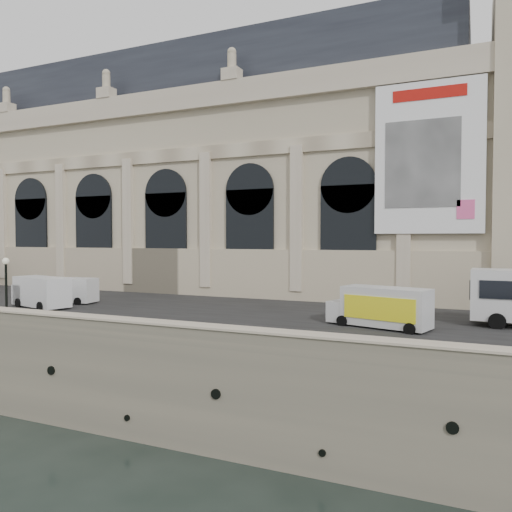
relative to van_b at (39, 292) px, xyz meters
The scene contains 9 objects.
ground 13.77m from the van_b, 46.00° to the right, with size 260.00×260.00×0.00m, color black.
quay 28.18m from the van_b, 73.15° to the left, with size 160.00×70.00×6.00m, color gray.
street 9.94m from the van_b, 34.95° to the left, with size 160.00×24.00×0.06m, color #2D2D2D.
parapet 11.22m from the van_b, 43.87° to the right, with size 160.00×1.40×1.21m.
museum 25.75m from the van_b, 84.68° to the left, with size 69.00×18.70×29.10m.
van_b is the anchor object (origin of this frame).
van_c 3.28m from the van_b, 93.17° to the left, with size 5.57×2.75×2.38m.
box_truck 29.11m from the van_b, ahead, with size 7.25×3.93×2.79m.
lamp_right 7.78m from the van_b, 59.04° to the right, with size 0.48×0.48×4.69m.
Camera 1 is at (26.87, -23.70, 12.06)m, focal length 35.00 mm.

